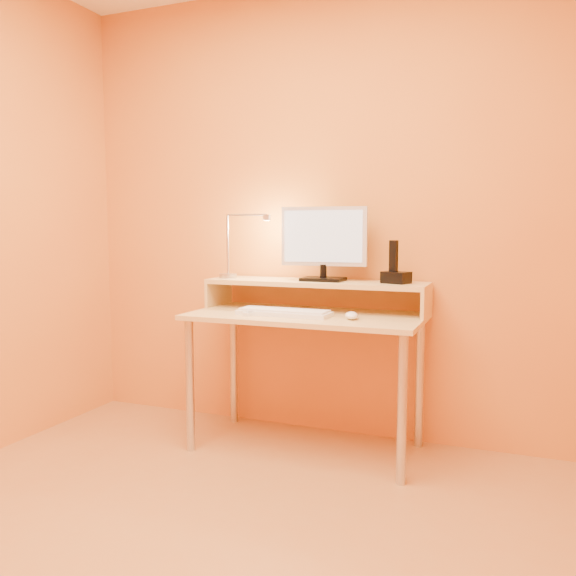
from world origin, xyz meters
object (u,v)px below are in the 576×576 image
at_px(monitor_panel, 324,236).
at_px(lamp_base, 228,276).
at_px(phone_dock, 396,278).
at_px(keyboard, 284,313).
at_px(remote_control, 257,313).
at_px(mouse, 352,315).

bearing_deg(monitor_panel, lamp_base, 178.06).
height_order(phone_dock, keyboard, phone_dock).
bearing_deg(remote_control, phone_dock, 46.17).
bearing_deg(mouse, phone_dock, 36.37).
relative_size(keyboard, mouse, 4.40).
bearing_deg(lamp_base, phone_dock, 1.81).
distance_m(monitor_panel, keyboard, 0.48).
distance_m(monitor_panel, mouse, 0.51).
bearing_deg(mouse, keyboard, 160.73).
distance_m(lamp_base, mouse, 0.82).
relative_size(phone_dock, remote_control, 0.78).
bearing_deg(lamp_base, keyboard, -26.50).
height_order(lamp_base, remote_control, lamp_base).
xyz_separation_m(lamp_base, keyboard, (0.43, -0.21, -0.16)).
relative_size(monitor_panel, keyboard, 0.96).
bearing_deg(keyboard, phone_dock, 26.41).
bearing_deg(remote_control, monitor_panel, 70.11).
relative_size(lamp_base, remote_control, 0.60).
bearing_deg(remote_control, lamp_base, 164.70).
bearing_deg(lamp_base, remote_control, -39.41).
bearing_deg(keyboard, remote_control, -168.55).
xyz_separation_m(phone_dock, keyboard, (-0.52, -0.24, -0.18)).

